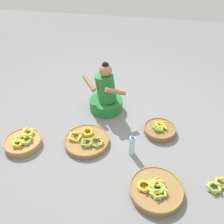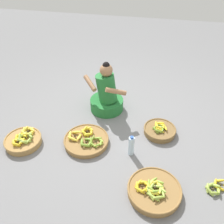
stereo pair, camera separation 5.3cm
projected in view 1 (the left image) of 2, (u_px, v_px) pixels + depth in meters
The scene contains 8 objects.
ground_plane at pixel (114, 122), 3.67m from camera, with size 10.00×10.00×0.00m, color slate.
vendor_woman_front at pixel (106, 95), 3.76m from camera, with size 0.71×0.54×0.83m.
banana_basket_front_right at pixel (156, 190), 2.70m from camera, with size 0.60×0.60×0.15m.
banana_basket_back_center at pixel (87, 140), 3.31m from camera, with size 0.61×0.61×0.14m.
banana_basket_mid_left at pixel (160, 129), 3.47m from camera, with size 0.46×0.46×0.15m.
banana_basket_mid_right at pixel (23, 141), 3.27m from camera, with size 0.50×0.50×0.17m.
loose_bananas_near_vendor at pixel (216, 186), 2.77m from camera, with size 0.27×0.25×0.09m.
water_bottle at pixel (132, 145), 3.10m from camera, with size 0.08×0.08×0.30m.
Camera 1 is at (0.45, -2.74, 2.41)m, focal length 39.08 mm.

